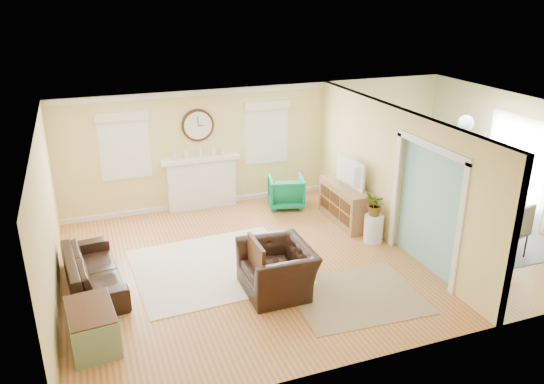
{
  "coord_description": "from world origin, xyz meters",
  "views": [
    {
      "loc": [
        -3.84,
        -7.92,
        4.6
      ],
      "look_at": [
        -0.8,
        0.3,
        1.2
      ],
      "focal_mm": 35.0,
      "sensor_mm": 36.0,
      "label": 1
    }
  ],
  "objects_px": {
    "eames_chair": "(277,269)",
    "green_chair": "(286,192)",
    "dining_table": "(469,216)",
    "sofa": "(93,271)",
    "credenza": "(345,204)"
  },
  "relations": [
    {
      "from": "dining_table",
      "to": "eames_chair",
      "type": "bearing_deg",
      "value": 103.23
    },
    {
      "from": "sofa",
      "to": "credenza",
      "type": "bearing_deg",
      "value": -85.06
    },
    {
      "from": "sofa",
      "to": "eames_chair",
      "type": "xyz_separation_m",
      "value": [
        2.77,
        -1.13,
        0.09
      ]
    },
    {
      "from": "sofa",
      "to": "eames_chair",
      "type": "bearing_deg",
      "value": -117.41
    },
    {
      "from": "green_chair",
      "to": "credenza",
      "type": "distance_m",
      "value": 1.46
    },
    {
      "from": "eames_chair",
      "to": "green_chair",
      "type": "xyz_separation_m",
      "value": [
        1.44,
        3.23,
        -0.04
      ]
    },
    {
      "from": "dining_table",
      "to": "credenza",
      "type": "bearing_deg",
      "value": 61.32
    },
    {
      "from": "green_chair",
      "to": "credenza",
      "type": "relative_size",
      "value": 0.51
    },
    {
      "from": "eames_chair",
      "to": "green_chair",
      "type": "relative_size",
      "value": 1.54
    },
    {
      "from": "credenza",
      "to": "dining_table",
      "type": "bearing_deg",
      "value": -32.4
    },
    {
      "from": "eames_chair",
      "to": "dining_table",
      "type": "distance_m",
      "value": 4.42
    },
    {
      "from": "green_chair",
      "to": "credenza",
      "type": "xyz_separation_m",
      "value": [
        0.85,
        -1.19,
        0.05
      ]
    },
    {
      "from": "sofa",
      "to": "green_chair",
      "type": "bearing_deg",
      "value": -68.75
    },
    {
      "from": "credenza",
      "to": "green_chair",
      "type": "bearing_deg",
      "value": 125.56
    },
    {
      "from": "green_chair",
      "to": "credenza",
      "type": "height_order",
      "value": "credenza"
    }
  ]
}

